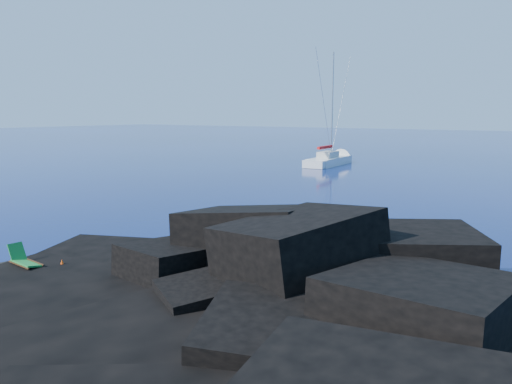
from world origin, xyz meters
TOP-DOWN VIEW (x-y plane):
  - headland at (13.00, 3.00)m, footprint 24.00×24.00m
  - beach at (4.50, 0.50)m, footprint 9.08×6.86m
  - surf_foam at (5.00, 5.00)m, footprint 10.00×8.00m
  - sailboat at (-7.17, 49.87)m, footprint 3.72×14.30m
  - deck_chair at (2.40, 0.55)m, footprint 1.78×0.91m
  - towel at (4.28, 0.69)m, footprint 1.73×0.85m
  - sunbather at (4.28, 0.69)m, footprint 1.64×0.44m
  - marker_cone at (3.51, 1.48)m, footprint 0.42×0.42m

SIDE VIEW (x-z plane):
  - headland at x=13.00m, z-range -1.80..1.80m
  - beach at x=4.50m, z-range -0.35..0.35m
  - surf_foam at x=5.00m, z-range -0.03..0.03m
  - sailboat at x=-7.17m, z-range -7.42..7.42m
  - towel at x=4.28m, z-range 0.35..0.40m
  - sunbather at x=4.28m, z-range 0.40..0.62m
  - marker_cone at x=3.51m, z-range 0.35..0.84m
  - deck_chair at x=2.40m, z-range 0.35..1.53m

